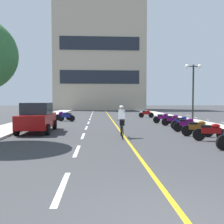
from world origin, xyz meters
The scene contains 29 objects.
ground_plane centered at (0.00, 21.00, 0.00)m, with size 140.00×140.00×0.00m, color #38383A.
curb_left centered at (-7.20, 24.00, 0.06)m, with size 2.40×72.00×0.12m, color #B7B2A8.
curb_right centered at (7.20, 24.00, 0.06)m, with size 2.40×72.00×0.12m, color #B7B2A8.
lane_dash_0 centered at (-2.00, 2.00, 0.00)m, with size 0.14×2.20×0.01m, color silver.
lane_dash_1 centered at (-2.00, 6.00, 0.00)m, with size 0.14×2.20×0.01m, color silver.
lane_dash_2 centered at (-2.00, 10.00, 0.00)m, with size 0.14×2.20×0.01m, color silver.
lane_dash_3 centered at (-2.00, 14.00, 0.00)m, with size 0.14×2.20×0.01m, color silver.
lane_dash_4 centered at (-2.00, 18.00, 0.00)m, with size 0.14×2.20×0.01m, color silver.
lane_dash_5 centered at (-2.00, 22.00, 0.00)m, with size 0.14×2.20×0.01m, color silver.
lane_dash_6 centered at (-2.00, 26.00, 0.00)m, with size 0.14×2.20×0.01m, color silver.
lane_dash_7 centered at (-2.00, 30.00, 0.00)m, with size 0.14×2.20×0.01m, color silver.
lane_dash_8 centered at (-2.00, 34.00, 0.00)m, with size 0.14×2.20×0.01m, color silver.
lane_dash_9 centered at (-2.00, 38.00, 0.00)m, with size 0.14×2.20×0.01m, color silver.
lane_dash_10 centered at (-2.00, 42.00, 0.00)m, with size 0.14×2.20×0.01m, color silver.
lane_dash_11 centered at (-2.00, 46.00, 0.00)m, with size 0.14×2.20×0.01m, color silver.
centre_line_yellow centered at (0.25, 24.00, 0.00)m, with size 0.12×66.00×0.01m, color gold.
office_building centered at (-0.74, 49.10, 10.94)m, with size 18.57×8.33×21.88m.
street_lamp_mid centered at (7.04, 17.23, 3.75)m, with size 1.46×0.36×4.94m.
parked_car_near centered at (-4.92, 11.83, 0.92)m, with size 2.02×4.25×1.82m.
motorcycle_2 centered at (4.27, 7.91, 0.47)m, with size 1.67×0.68×0.92m.
motorcycle_3 centered at (4.23, 9.42, 0.47)m, with size 1.66×0.73×0.92m.
motorcycle_4 centered at (4.36, 11.39, 0.47)m, with size 1.70×0.60×0.92m.
motorcycle_5 centered at (4.57, 12.95, 0.47)m, with size 1.65×0.75×0.92m.
motorcycle_6 centered at (4.58, 14.95, 0.47)m, with size 1.69×0.63×0.92m.
motorcycle_7 centered at (4.40, 17.03, 0.47)m, with size 1.67×0.71×0.92m.
motorcycle_8 centered at (-4.11, 19.46, 0.47)m, with size 1.64×0.80×0.92m.
motorcycle_9 centered at (-4.61, 20.86, 0.47)m, with size 1.69×0.63×0.92m.
motorcycle_10 centered at (4.32, 23.88, 0.47)m, with size 1.70×0.60×0.92m.
cyclist_rider centered at (0.08, 9.33, 0.89)m, with size 0.42×1.77×1.71m.
Camera 1 is at (-1.19, -3.50, 1.97)m, focal length 39.28 mm.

